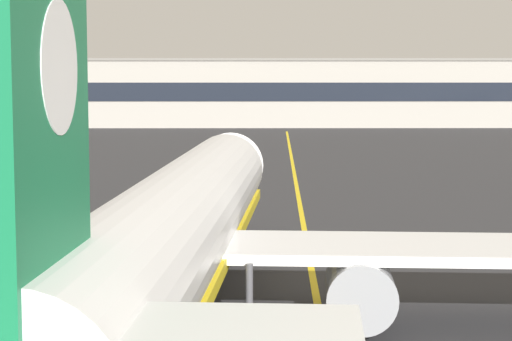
# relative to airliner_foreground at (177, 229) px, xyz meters

# --- Properties ---
(taxiway_centreline) EXTENTS (5.20, 179.94, 0.01)m
(taxiway_centreline) POSITION_rel_airliner_foreground_xyz_m (5.36, 15.75, -3.37)
(taxiway_centreline) COLOR yellow
(taxiway_centreline) RESTS_ON ground
(airliner_foreground) EXTENTS (32.26, 41.52, 11.65)m
(airliner_foreground) POSITION_rel_airliner_foreground_xyz_m (0.00, 0.00, 0.00)
(airliner_foreground) COLOR white
(airliner_foreground) RESTS_ON ground
(safety_cone_by_nose_gear) EXTENTS (0.44, 0.44, 0.55)m
(safety_cone_by_nose_gear) POSITION_rel_airliner_foreground_xyz_m (0.02, 16.38, -3.11)
(safety_cone_by_nose_gear) COLOR orange
(safety_cone_by_nose_gear) RESTS_ON ground
(terminal_building) EXTENTS (147.43, 12.40, 10.50)m
(terminal_building) POSITION_rel_airliner_foreground_xyz_m (2.04, 119.70, 1.89)
(terminal_building) COLOR #9E998E
(terminal_building) RESTS_ON ground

